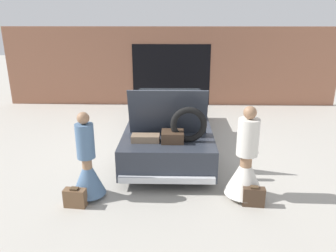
{
  "coord_description": "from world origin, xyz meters",
  "views": [
    {
      "loc": [
        0.14,
        -7.81,
        3.14
      ],
      "look_at": [
        0.0,
        -1.31,
        0.95
      ],
      "focal_mm": 35.0,
      "sensor_mm": 36.0,
      "label": 1
    }
  ],
  "objects_px": {
    "person_left": "(87,168)",
    "suitcase_beside_right_person": "(254,197)",
    "person_right": "(246,167)",
    "suitcase_beside_left_person": "(75,198)",
    "car": "(169,123)"
  },
  "relations": [
    {
      "from": "person_left",
      "to": "person_right",
      "type": "relative_size",
      "value": 0.94
    },
    {
      "from": "car",
      "to": "suitcase_beside_right_person",
      "type": "distance_m",
      "value": 3.21
    },
    {
      "from": "suitcase_beside_left_person",
      "to": "person_right",
      "type": "bearing_deg",
      "value": 7.42
    },
    {
      "from": "person_left",
      "to": "suitcase_beside_right_person",
      "type": "relative_size",
      "value": 4.15
    },
    {
      "from": "suitcase_beside_left_person",
      "to": "suitcase_beside_right_person",
      "type": "relative_size",
      "value": 1.01
    },
    {
      "from": "person_left",
      "to": "suitcase_beside_right_person",
      "type": "bearing_deg",
      "value": 95.42
    },
    {
      "from": "car",
      "to": "suitcase_beside_right_person",
      "type": "xyz_separation_m",
      "value": [
        1.51,
        -2.81,
        -0.41
      ]
    },
    {
      "from": "person_left",
      "to": "car",
      "type": "bearing_deg",
      "value": 161.23
    },
    {
      "from": "person_right",
      "to": "person_left",
      "type": "bearing_deg",
      "value": 81.53
    },
    {
      "from": "car",
      "to": "person_right",
      "type": "distance_m",
      "value": 2.88
    },
    {
      "from": "person_left",
      "to": "person_right",
      "type": "xyz_separation_m",
      "value": [
        2.81,
        0.07,
        0.03
      ]
    },
    {
      "from": "person_right",
      "to": "suitcase_beside_right_person",
      "type": "relative_size",
      "value": 4.42
    },
    {
      "from": "suitcase_beside_left_person",
      "to": "suitcase_beside_right_person",
      "type": "xyz_separation_m",
      "value": [
        3.09,
        0.09,
        0.01
      ]
    },
    {
      "from": "car",
      "to": "person_left",
      "type": "xyz_separation_m",
      "value": [
        -1.41,
        -2.58,
        -0.01
      ]
    },
    {
      "from": "person_right",
      "to": "suitcase_beside_left_person",
      "type": "bearing_deg",
      "value": 87.62
    }
  ]
}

